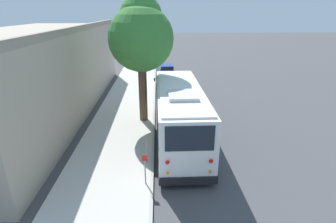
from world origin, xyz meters
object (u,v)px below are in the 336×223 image
at_px(parked_sedan_silver, 166,86).
at_px(street_tree, 141,35).
at_px(shuttle_bus, 179,112).
at_px(sign_post_near, 145,169).
at_px(parked_sedan_blue, 166,70).
at_px(sign_post_far, 147,152).

distance_m(parked_sedan_silver, street_tree, 8.84).
height_order(shuttle_bus, sign_post_near, shuttle_bus).
xyz_separation_m(parked_sedan_silver, parked_sedan_blue, (7.05, -0.23, 0.00)).
height_order(parked_sedan_blue, street_tree, street_tree).
xyz_separation_m(parked_sedan_silver, street_tree, (-6.86, 1.79, 5.27)).
height_order(shuttle_bus, street_tree, street_tree).
xyz_separation_m(parked_sedan_blue, street_tree, (-13.91, 2.01, 5.27)).
bearing_deg(parked_sedan_blue, sign_post_far, 171.06).
bearing_deg(parked_sedan_blue, street_tree, 167.48).
relative_size(parked_sedan_blue, sign_post_near, 3.27).
bearing_deg(sign_post_near, sign_post_far, 0.00).
height_order(street_tree, sign_post_far, street_tree).
relative_size(shuttle_bus, parked_sedan_blue, 2.07).
bearing_deg(sign_post_far, sign_post_near, 180.00).
relative_size(shuttle_bus, sign_post_far, 8.35).
relative_size(parked_sedan_blue, street_tree, 0.57).
bearing_deg(sign_post_far, parked_sedan_blue, -4.65).
distance_m(parked_sedan_silver, sign_post_near, 14.32).
height_order(parked_sedan_silver, sign_post_near, sign_post_near).
height_order(street_tree, sign_post_near, street_tree).
bearing_deg(sign_post_far, street_tree, 4.23).
bearing_deg(street_tree, sign_post_near, -176.75).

